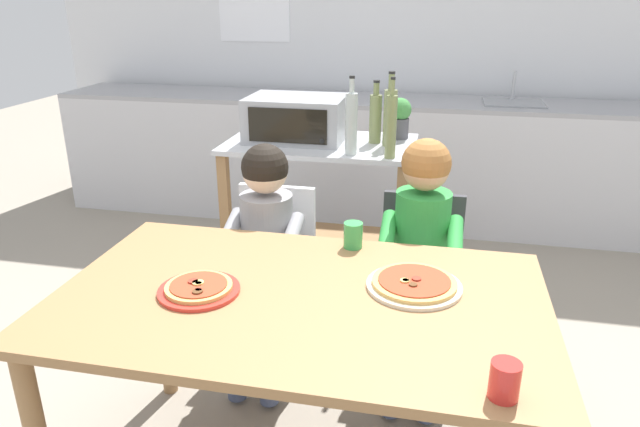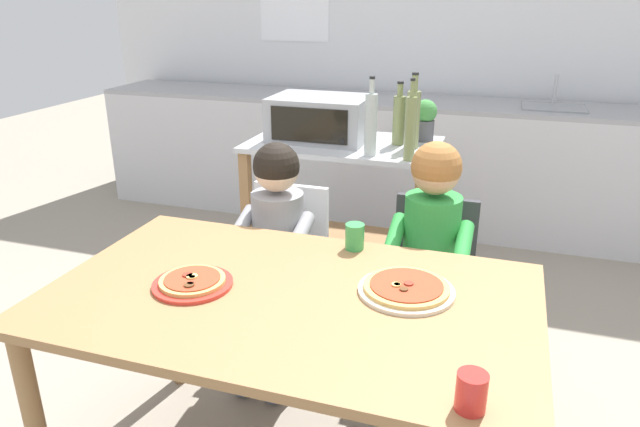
% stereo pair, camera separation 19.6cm
% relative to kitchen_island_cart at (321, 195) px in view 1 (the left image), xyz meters
% --- Properties ---
extents(ground_plane, '(11.93, 11.93, 0.00)m').
position_rel_kitchen_island_cart_xyz_m(ground_plane, '(0.23, -0.19, -0.59)').
color(ground_plane, gray).
extents(back_wall_tiled, '(5.41, 0.14, 2.70)m').
position_rel_kitchen_island_cart_xyz_m(back_wall_tiled, '(0.22, 1.66, 0.76)').
color(back_wall_tiled, silver).
rests_on(back_wall_tiled, ground).
extents(kitchen_counter, '(4.87, 0.60, 1.10)m').
position_rel_kitchen_island_cart_xyz_m(kitchen_counter, '(0.23, 1.25, -0.14)').
color(kitchen_counter, silver).
rests_on(kitchen_counter, ground).
extents(kitchen_island_cart, '(0.98, 0.59, 0.88)m').
position_rel_kitchen_island_cart_xyz_m(kitchen_island_cart, '(0.00, 0.00, 0.00)').
color(kitchen_island_cart, '#B7BABF').
rests_on(kitchen_island_cart, ground).
extents(toaster_oven, '(0.50, 0.38, 0.23)m').
position_rel_kitchen_island_cart_xyz_m(toaster_oven, '(-0.13, 0.02, 0.41)').
color(toaster_oven, '#999BA0').
rests_on(toaster_oven, kitchen_island_cart).
extents(bottle_brown_beer, '(0.07, 0.07, 0.37)m').
position_rel_kitchen_island_cart_xyz_m(bottle_brown_beer, '(0.36, -0.01, 0.45)').
color(bottle_brown_beer, olive).
rests_on(bottle_brown_beer, kitchen_island_cart).
extents(bottle_squat_spirits, '(0.05, 0.05, 0.38)m').
position_rel_kitchen_island_cart_xyz_m(bottle_squat_spirits, '(0.38, -0.24, 0.45)').
color(bottle_squat_spirits, olive).
rests_on(bottle_squat_spirits, kitchen_island_cart).
extents(bottle_slim_sauce, '(0.06, 0.06, 0.32)m').
position_rel_kitchen_island_cart_xyz_m(bottle_slim_sauce, '(0.28, 0.04, 0.43)').
color(bottle_slim_sauce, olive).
rests_on(bottle_slim_sauce, kitchen_island_cart).
extents(bottle_clear_vinegar, '(0.06, 0.06, 0.37)m').
position_rel_kitchen_island_cart_xyz_m(bottle_clear_vinegar, '(0.19, -0.21, 0.45)').
color(bottle_clear_vinegar, '#ADB7B2').
rests_on(bottle_clear_vinegar, kitchen_island_cart).
extents(potted_herb_plant, '(0.12, 0.12, 0.21)m').
position_rel_kitchen_island_cart_xyz_m(potted_herb_plant, '(0.39, 0.17, 0.41)').
color(potted_herb_plant, '#4C4C51').
rests_on(potted_herb_plant, kitchen_island_cart).
extents(dining_table, '(1.48, 0.89, 0.76)m').
position_rel_kitchen_island_cart_xyz_m(dining_table, '(0.23, -1.38, 0.08)').
color(dining_table, olive).
rests_on(dining_table, ground).
extents(dining_chair_left, '(0.36, 0.36, 0.81)m').
position_rel_kitchen_island_cart_xyz_m(dining_chair_left, '(-0.08, -0.67, -0.11)').
color(dining_chair_left, silver).
rests_on(dining_chair_left, ground).
extents(dining_chair_right, '(0.36, 0.36, 0.81)m').
position_rel_kitchen_island_cart_xyz_m(dining_chair_right, '(0.56, -0.64, -0.11)').
color(dining_chair_right, '#333338').
rests_on(dining_chair_right, ground).
extents(child_in_grey_shirt, '(0.32, 0.42, 1.03)m').
position_rel_kitchen_island_cart_xyz_m(child_in_grey_shirt, '(-0.08, -0.79, 0.08)').
color(child_in_grey_shirt, '#424C6B').
rests_on(child_in_grey_shirt, ground).
extents(child_in_green_shirt, '(0.32, 0.42, 1.07)m').
position_rel_kitchen_island_cart_xyz_m(child_in_green_shirt, '(0.56, -0.75, 0.10)').
color(child_in_green_shirt, '#424C6B').
rests_on(child_in_green_shirt, ground).
extents(pizza_plate_red_rimmed, '(0.25, 0.25, 0.03)m').
position_rel_kitchen_island_cart_xyz_m(pizza_plate_red_rimmed, '(-0.08, -1.43, 0.18)').
color(pizza_plate_red_rimmed, red).
rests_on(pizza_plate_red_rimmed, dining_table).
extents(pizza_plate_cream, '(0.29, 0.29, 0.03)m').
position_rel_kitchen_island_cart_xyz_m(pizza_plate_cream, '(0.56, -1.27, 0.18)').
color(pizza_plate_cream, beige).
rests_on(pizza_plate_cream, dining_table).
extents(drinking_cup_red, '(0.07, 0.07, 0.09)m').
position_rel_kitchen_island_cart_xyz_m(drinking_cup_red, '(0.79, -1.75, 0.22)').
color(drinking_cup_red, red).
rests_on(drinking_cup_red, dining_table).
extents(drinking_cup_green, '(0.07, 0.07, 0.09)m').
position_rel_kitchen_island_cart_xyz_m(drinking_cup_green, '(0.33, -1.01, 0.22)').
color(drinking_cup_green, green).
rests_on(drinking_cup_green, dining_table).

